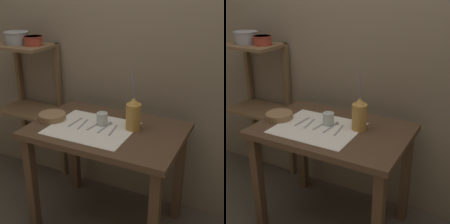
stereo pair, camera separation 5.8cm
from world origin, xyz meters
TOP-DOWN VIEW (x-y plane):
  - ground_plane at (0.00, 0.00)m, footprint 12.00×12.00m
  - stone_wall_back at (0.00, 0.45)m, footprint 7.00×0.06m
  - wooden_table at (0.00, 0.00)m, footprint 1.01×0.67m
  - wooden_shelf_unit at (-0.85, 0.28)m, footprint 0.46×0.33m
  - linen_cloth at (-0.09, -0.05)m, footprint 0.54×0.45m
  - pitcher_with_flowers at (0.16, 0.06)m, footprint 0.10×0.10m
  - wooden_bowl at (-0.40, -0.04)m, footprint 0.19×0.19m
  - glass_tumbler_near at (-0.05, 0.03)m, footprint 0.08×0.08m
  - fork_outer at (-0.23, -0.02)m, footprint 0.02×0.16m
  - fork_inner at (-0.17, -0.03)m, footprint 0.03×0.16m
  - spoon_inner at (-0.08, 0.04)m, footprint 0.04×0.17m
  - spoon_outer at (-0.01, 0.03)m, footprint 0.03×0.17m
  - knife_center at (0.06, -0.02)m, footprint 0.03×0.16m
  - metal_pot_large at (-0.90, 0.23)m, footprint 0.19×0.19m
  - metal_pot_small at (-0.74, 0.23)m, footprint 0.14×0.14m

SIDE VIEW (x-z plane):
  - ground_plane at x=0.00m, z-range 0.00..0.00m
  - wooden_table at x=0.00m, z-range 0.26..1.03m
  - linen_cloth at x=-0.09m, z-range 0.78..0.78m
  - fork_outer at x=-0.23m, z-range 0.78..0.78m
  - fork_inner at x=-0.17m, z-range 0.78..0.78m
  - knife_center at x=0.06m, z-range 0.78..0.78m
  - spoon_inner at x=-0.08m, z-range 0.77..0.79m
  - spoon_outer at x=-0.01m, z-range 0.77..0.79m
  - wooden_bowl at x=-0.40m, z-range 0.78..0.82m
  - glass_tumbler_near at x=-0.05m, z-range 0.78..0.86m
  - wooden_shelf_unit at x=-0.85m, z-range 0.23..1.45m
  - pitcher_with_flowers at x=0.16m, z-range 0.67..1.09m
  - stone_wall_back at x=0.00m, z-range 0.00..2.40m
  - metal_pot_small at x=-0.74m, z-range 1.22..1.30m
  - metal_pot_large at x=-0.90m, z-range 1.22..1.32m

